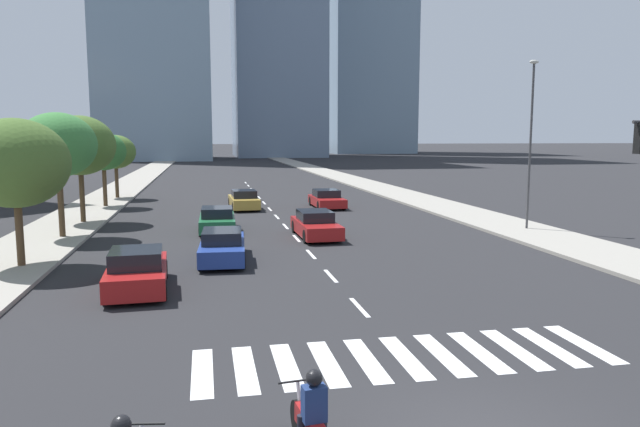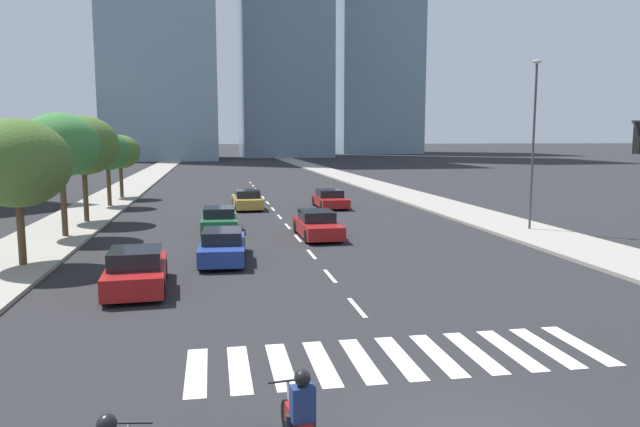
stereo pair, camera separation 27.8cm
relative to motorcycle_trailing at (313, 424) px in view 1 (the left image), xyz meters
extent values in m
cube|color=gray|center=(14.81, 30.06, -0.51)|extent=(4.00, 260.00, 0.15)
cube|color=gray|center=(-9.17, 30.06, -0.51)|extent=(4.00, 260.00, 0.15)
cube|color=silver|center=(-1.68, 3.81, -0.58)|extent=(0.45, 2.70, 0.01)
cube|color=silver|center=(-0.78, 3.81, -0.58)|extent=(0.45, 2.70, 0.01)
cube|color=silver|center=(0.12, 3.81, -0.58)|extent=(0.45, 2.70, 0.01)
cube|color=silver|center=(1.02, 3.81, -0.58)|extent=(0.45, 2.70, 0.01)
cube|color=silver|center=(1.92, 3.81, -0.58)|extent=(0.45, 2.70, 0.01)
cube|color=silver|center=(2.82, 3.81, -0.58)|extent=(0.45, 2.70, 0.01)
cube|color=silver|center=(3.72, 3.81, -0.58)|extent=(0.45, 2.70, 0.01)
cube|color=silver|center=(4.62, 3.81, -0.58)|extent=(0.45, 2.70, 0.01)
cube|color=silver|center=(5.52, 3.81, -0.58)|extent=(0.45, 2.70, 0.01)
cube|color=silver|center=(6.42, 3.81, -0.58)|extent=(0.45, 2.70, 0.01)
cube|color=silver|center=(7.32, 3.81, -0.58)|extent=(0.45, 2.70, 0.01)
cube|color=silver|center=(2.82, 7.81, -0.58)|extent=(0.14, 2.00, 0.01)
cube|color=silver|center=(2.82, 11.81, -0.58)|extent=(0.14, 2.00, 0.01)
cube|color=silver|center=(2.82, 15.81, -0.58)|extent=(0.14, 2.00, 0.01)
cube|color=silver|center=(2.82, 19.81, -0.58)|extent=(0.14, 2.00, 0.01)
cube|color=silver|center=(2.82, 23.81, -0.58)|extent=(0.14, 2.00, 0.01)
cube|color=silver|center=(2.82, 27.81, -0.58)|extent=(0.14, 2.00, 0.01)
cube|color=silver|center=(2.82, 31.81, -0.58)|extent=(0.14, 2.00, 0.01)
cube|color=silver|center=(2.82, 35.81, -0.58)|extent=(0.14, 2.00, 0.01)
cube|color=silver|center=(2.82, 39.81, -0.58)|extent=(0.14, 2.00, 0.01)
cube|color=silver|center=(2.82, 43.81, -0.58)|extent=(0.14, 2.00, 0.01)
cube|color=silver|center=(2.82, 47.81, -0.58)|extent=(0.14, 2.00, 0.01)
cube|color=silver|center=(2.82, 51.81, -0.58)|extent=(0.14, 2.00, 0.01)
cube|color=silver|center=(2.82, 55.81, -0.58)|extent=(0.14, 2.00, 0.01)
cylinder|color=black|center=(-2.50, -0.27, 0.39)|extent=(0.70, 0.15, 0.04)
sphere|color=black|center=(-2.63, -1.06, 0.78)|extent=(0.26, 0.26, 0.26)
cylinder|color=black|center=(-0.10, 0.80, -0.28)|extent=(0.19, 0.61, 0.60)
cylinder|color=#B2B2B7|center=(-0.08, 0.70, 0.02)|extent=(0.10, 0.32, 0.67)
cylinder|color=black|center=(-0.09, 0.75, 0.39)|extent=(0.70, 0.12, 0.04)
cube|color=navy|center=(0.01, -0.08, 0.37)|extent=(0.39, 0.28, 0.55)
sphere|color=black|center=(0.01, -0.08, 0.78)|extent=(0.26, 0.26, 0.26)
cube|color=maroon|center=(6.87, 31.95, -0.13)|extent=(1.93, 4.47, 0.58)
cube|color=black|center=(6.87, 32.18, 0.42)|extent=(1.68, 2.02, 0.51)
cylinder|color=black|center=(7.74, 30.45, -0.26)|extent=(0.23, 0.64, 0.64)
cylinder|color=black|center=(6.02, 30.43, -0.26)|extent=(0.23, 0.64, 0.64)
cylinder|color=black|center=(7.71, 33.47, -0.26)|extent=(0.23, 0.64, 0.64)
cylinder|color=black|center=(6.00, 33.46, -0.26)|extent=(0.23, 0.64, 0.64)
cube|color=maroon|center=(-3.75, 11.08, -0.08)|extent=(2.04, 4.40, 0.68)
cube|color=black|center=(-3.74, 10.87, 0.53)|extent=(1.70, 2.02, 0.55)
cylinder|color=black|center=(-4.64, 12.51, -0.26)|extent=(0.25, 0.65, 0.64)
cylinder|color=black|center=(-3.00, 12.59, -0.26)|extent=(0.25, 0.65, 0.64)
cylinder|color=black|center=(-4.49, 9.58, -0.26)|extent=(0.25, 0.65, 0.64)
cylinder|color=black|center=(-2.85, 9.66, -0.26)|extent=(0.25, 0.65, 0.64)
cube|color=maroon|center=(3.83, 20.00, -0.11)|extent=(1.87, 4.69, 0.63)
cube|color=black|center=(3.82, 20.23, 0.46)|extent=(1.61, 2.13, 0.51)
cylinder|color=black|center=(4.66, 18.43, -0.26)|extent=(0.23, 0.64, 0.64)
cylinder|color=black|center=(3.05, 18.40, -0.26)|extent=(0.23, 0.64, 0.64)
cylinder|color=black|center=(4.60, 21.60, -0.26)|extent=(0.23, 0.64, 0.64)
cylinder|color=black|center=(2.99, 21.57, -0.26)|extent=(0.23, 0.64, 0.64)
cube|color=navy|center=(-0.89, 15.21, -0.10)|extent=(1.97, 4.74, 0.64)
cube|color=black|center=(-0.91, 14.98, 0.46)|extent=(1.63, 2.17, 0.49)
cylinder|color=black|center=(-1.58, 16.83, -0.26)|extent=(0.25, 0.65, 0.64)
cylinder|color=black|center=(-0.04, 16.75, -0.26)|extent=(0.25, 0.65, 0.64)
cylinder|color=black|center=(-1.75, 13.68, -0.26)|extent=(0.25, 0.65, 0.64)
cylinder|color=black|center=(-0.21, 13.59, -0.26)|extent=(0.25, 0.65, 0.64)
cube|color=#B28E38|center=(1.08, 32.31, -0.10)|extent=(1.97, 4.58, 0.65)
cube|color=black|center=(1.09, 32.09, 0.49)|extent=(1.65, 2.09, 0.51)
cylinder|color=black|center=(0.21, 33.81, -0.26)|extent=(0.24, 0.65, 0.64)
cylinder|color=black|center=(1.83, 33.88, -0.26)|extent=(0.24, 0.65, 0.64)
cylinder|color=black|center=(0.34, 30.75, -0.26)|extent=(0.24, 0.65, 0.64)
cylinder|color=black|center=(1.95, 30.81, -0.26)|extent=(0.24, 0.65, 0.64)
cube|color=#1E6038|center=(-0.94, 22.82, -0.11)|extent=(1.89, 4.52, 0.63)
cube|color=black|center=(-0.94, 22.60, 0.46)|extent=(1.62, 2.05, 0.50)
cylinder|color=black|center=(-1.71, 24.36, -0.26)|extent=(0.23, 0.64, 0.64)
cylinder|color=black|center=(-0.09, 24.33, -0.26)|extent=(0.23, 0.64, 0.64)
cylinder|color=black|center=(-1.78, 21.32, -0.26)|extent=(0.23, 0.64, 0.64)
cylinder|color=black|center=(-0.16, 21.28, -0.26)|extent=(0.23, 0.64, 0.64)
cube|color=black|center=(10.62, 6.41, 4.33)|extent=(0.20, 0.28, 0.90)
sphere|color=orange|center=(10.62, 6.41, 4.33)|extent=(0.18, 0.18, 0.18)
sphere|color=green|center=(10.62, 6.41, 4.03)|extent=(0.18, 0.18, 0.18)
cylinder|color=#3F3F42|center=(15.11, 19.74, 3.81)|extent=(0.12, 0.12, 8.48)
ellipsoid|color=beige|center=(15.11, 19.74, 8.15)|extent=(0.50, 0.24, 0.20)
cylinder|color=#4C3823|center=(-8.37, 15.12, 0.71)|extent=(0.28, 0.28, 2.28)
ellipsoid|color=#426028|center=(-8.37, 15.12, 3.40)|extent=(3.89, 3.89, 3.30)
cylinder|color=#4C3823|center=(-8.37, 21.77, 1.05)|extent=(0.28, 0.28, 2.96)
ellipsoid|color=#387538|center=(-8.37, 21.77, 3.98)|extent=(3.62, 3.62, 3.08)
cylinder|color=#4C3823|center=(-8.37, 26.86, 0.94)|extent=(0.28, 0.28, 2.74)
ellipsoid|color=#426028|center=(-8.37, 26.86, 3.88)|extent=(3.93, 3.93, 3.34)
cylinder|color=#4C3823|center=(-8.37, 34.71, 0.85)|extent=(0.28, 0.28, 2.56)
ellipsoid|color=#2D662D|center=(-8.37, 34.71, 3.37)|extent=(3.09, 3.09, 2.62)
cylinder|color=#4C3823|center=(-8.37, 40.52, 0.76)|extent=(0.28, 0.28, 2.38)
ellipsoid|color=#426028|center=(-8.37, 40.52, 3.19)|extent=(3.11, 3.11, 2.64)
cube|color=#7A93A8|center=(47.83, 171.17, 39.66)|extent=(24.06, 29.86, 80.48)
camera|label=1|loc=(-1.53, -8.40, 4.37)|focal=33.16mm
camera|label=2|loc=(-1.25, -8.45, 4.37)|focal=33.16mm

